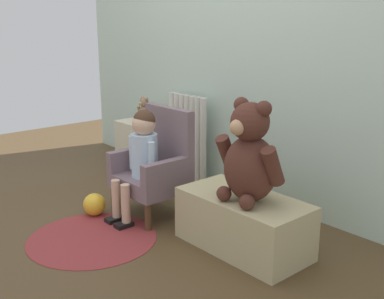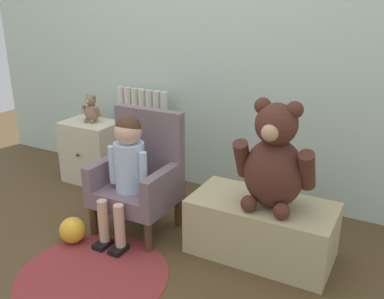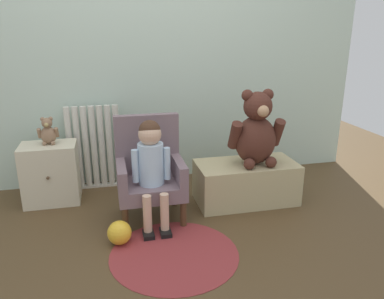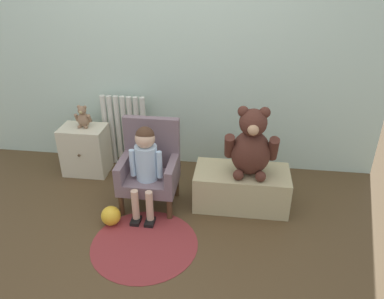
% 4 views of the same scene
% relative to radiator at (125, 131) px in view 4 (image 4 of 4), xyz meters
% --- Properties ---
extents(ground_plane, '(6.00, 6.00, 0.00)m').
position_rel_radiator_xyz_m(ground_plane, '(0.42, -1.13, -0.34)').
color(ground_plane, '#4F3A22').
extents(back_wall, '(3.80, 0.05, 2.40)m').
position_rel_radiator_xyz_m(back_wall, '(0.42, 0.12, 0.86)').
color(back_wall, silver).
rests_on(back_wall, ground_plane).
extents(radiator, '(0.43, 0.05, 0.69)m').
position_rel_radiator_xyz_m(radiator, '(0.00, 0.00, 0.00)').
color(radiator, silver).
rests_on(radiator, ground_plane).
extents(small_dresser, '(0.40, 0.30, 0.46)m').
position_rel_radiator_xyz_m(small_dresser, '(-0.32, -0.21, -0.11)').
color(small_dresser, beige).
rests_on(small_dresser, ground_plane).
extents(child_armchair, '(0.45, 0.38, 0.70)m').
position_rel_radiator_xyz_m(child_armchair, '(0.38, -0.59, -0.02)').
color(child_armchair, slate).
rests_on(child_armchair, ground_plane).
extents(child_figure, '(0.25, 0.35, 0.71)m').
position_rel_radiator_xyz_m(child_figure, '(0.38, -0.71, 0.12)').
color(child_figure, silver).
rests_on(child_figure, ground_plane).
extents(low_bench, '(0.75, 0.38, 0.31)m').
position_rel_radiator_xyz_m(low_bench, '(1.11, -0.54, -0.19)').
color(low_bench, tan).
rests_on(low_bench, ground_plane).
extents(large_teddy_bear, '(0.40, 0.28, 0.55)m').
position_rel_radiator_xyz_m(large_teddy_bear, '(1.17, -0.56, 0.21)').
color(large_teddy_bear, '#4D281E').
rests_on(large_teddy_bear, low_bench).
extents(small_teddy_bear, '(0.15, 0.10, 0.20)m').
position_rel_radiator_xyz_m(small_teddy_bear, '(-0.31, -0.19, 0.20)').
color(small_teddy_bear, '#8C6B50').
rests_on(small_teddy_bear, small_dresser).
extents(floor_rug, '(0.76, 0.76, 0.01)m').
position_rel_radiator_xyz_m(floor_rug, '(0.45, -1.12, -0.34)').
color(floor_rug, maroon).
rests_on(floor_rug, ground_plane).
extents(toy_ball, '(0.15, 0.15, 0.15)m').
position_rel_radiator_xyz_m(toy_ball, '(0.15, -0.93, -0.27)').
color(toy_ball, gold).
rests_on(toy_ball, ground_plane).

